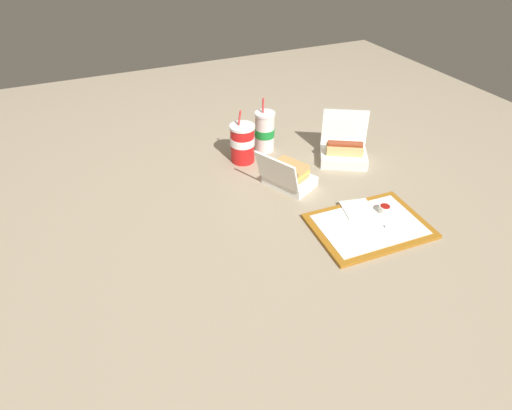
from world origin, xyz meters
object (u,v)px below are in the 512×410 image
Objects in this scene: ketchup_cup at (385,209)px; plastic_fork at (402,226)px; clamshell_hotdog_right at (344,151)px; food_tray at (369,226)px; clamshell_sandwich_center at (289,176)px; soda_cup_back at (242,143)px; soda_cup_front at (265,131)px.

ketchup_cup is 0.09m from plastic_fork.
plastic_fork is 0.44× the size of clamshell_hotdog_right.
ketchup_cup reaches higher than food_tray.
clamshell_sandwich_center is 1.05× the size of soda_cup_back.
ketchup_cup is 0.61m from soda_cup_front.
plastic_fork is 0.69m from soda_cup_front.
food_tray is at bearing -8.87° from plastic_fork.
food_tray is 1.66× the size of soda_cup_front.
soda_cup_back is at bearing 21.80° from soda_cup_front.
soda_cup_front is (0.10, -0.61, 0.08)m from food_tray.
soda_cup_back is (0.38, -0.16, 0.04)m from clamshell_hotdog_right.
food_tray is 3.47× the size of plastic_fork.
soda_cup_front reaches higher than plastic_fork.
clamshell_hotdog_right is at bearing 156.69° from soda_cup_back.
ketchup_cup is at bearing -66.59° from plastic_fork.
soda_cup_front is at bearing -52.78° from plastic_fork.
clamshell_hotdog_right is 0.41m from soda_cup_back.
soda_cup_back reaches higher than clamshell_sandwich_center.
soda_cup_back reaches higher than ketchup_cup.
clamshell_hotdog_right is at bearing -165.59° from clamshell_sandwich_center.
clamshell_sandwich_center is (0.22, -0.29, 0.02)m from ketchup_cup.
plastic_fork is 0.43m from clamshell_sandwich_center.
soda_cup_back is (0.31, -0.61, 0.07)m from plastic_fork.
plastic_fork is (-0.09, 0.05, 0.01)m from food_tray.
soda_cup_back is (0.12, 0.05, -0.00)m from soda_cup_front.
soda_cup_front reaches higher than clamshell_hotdog_right.
soda_cup_front reaches higher than food_tray.
food_tray is 1.75× the size of soda_cup_back.
clamshell_sandwich_center reaches higher than food_tray.
ketchup_cup is 0.37m from clamshell_hotdog_right.
ketchup_cup is 0.61m from soda_cup_back.
clamshell_sandwich_center reaches higher than ketchup_cup.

